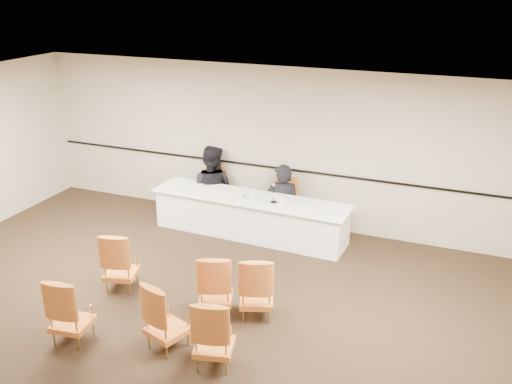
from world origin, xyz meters
TOP-DOWN VIEW (x-y plane):
  - floor at (0.00, 0.00)m, footprint 10.00×10.00m
  - ceiling at (0.00, 0.00)m, footprint 10.00×10.00m
  - wall_back at (0.00, 4.00)m, footprint 10.00×0.04m
  - wall_rail at (0.00, 3.96)m, footprint 9.80×0.04m
  - panel_table at (-0.26, 3.20)m, footprint 3.72×0.99m
  - panelist_main at (0.18, 3.74)m, footprint 0.74×0.57m
  - panelist_main_chair at (0.18, 3.74)m, footprint 0.52×0.52m
  - panelist_second at (-1.33, 3.79)m, footprint 0.95×0.76m
  - panelist_second_chair at (-1.33, 3.79)m, footprint 0.52×0.52m
  - papers at (0.14, 3.09)m, footprint 0.32×0.25m
  - microphone at (0.23, 3.13)m, footprint 0.19×0.25m
  - water_bottle at (-0.32, 3.09)m, footprint 0.09×0.09m
  - drinking_glass at (-0.16, 3.07)m, footprint 0.07×0.07m
  - coffee_cup at (0.40, 3.11)m, footprint 0.11×0.11m
  - aud_chair_front_left at (-1.34, 0.70)m, footprint 0.61×0.61m
  - aud_chair_front_mid at (0.30, 0.61)m, footprint 0.65×0.65m
  - aud_chair_front_right at (0.86, 0.77)m, footprint 0.64×0.64m
  - aud_chair_back_left at (-1.16, -0.67)m, footprint 0.56×0.56m
  - aud_chair_back_mid at (0.07, -0.33)m, footprint 0.63×0.63m
  - aud_chair_back_right at (0.78, -0.42)m, footprint 0.61×0.61m

SIDE VIEW (x-z plane):
  - floor at x=0.00m, z-range 0.00..0.00m
  - panelist_main at x=0.18m, z-range -0.55..1.27m
  - panel_table at x=-0.26m, z-range 0.00..0.74m
  - panelist_main_chair at x=0.18m, z-range 0.00..0.95m
  - panelist_second_chair at x=-1.33m, z-range 0.00..0.95m
  - aud_chair_front_left at x=-1.34m, z-range 0.00..0.95m
  - aud_chair_front_mid at x=0.30m, z-range 0.00..0.95m
  - aud_chair_front_right at x=0.86m, z-range 0.00..0.95m
  - aud_chair_back_left at x=-1.16m, z-range 0.00..0.95m
  - aud_chair_back_mid at x=0.07m, z-range 0.00..0.95m
  - aud_chair_back_right at x=0.78m, z-range 0.00..0.95m
  - panelist_second at x=-1.33m, z-range -0.45..1.44m
  - papers at x=0.14m, z-range 0.74..0.74m
  - drinking_glass at x=-0.16m, z-range 0.74..0.84m
  - coffee_cup at x=0.40m, z-range 0.74..0.88m
  - water_bottle at x=-0.32m, z-range 0.74..0.96m
  - microphone at x=0.23m, z-range 0.74..1.05m
  - wall_rail at x=0.00m, z-range 1.09..1.11m
  - wall_back at x=0.00m, z-range 0.00..3.00m
  - ceiling at x=0.00m, z-range 3.00..3.00m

